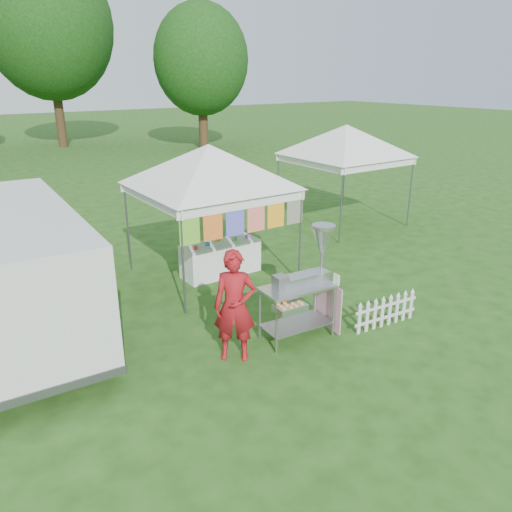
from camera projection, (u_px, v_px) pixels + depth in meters
ground at (310, 336)px, 8.89m from camera, size 120.00×120.00×0.00m
canopy_main at (208, 145)px, 10.57m from camera, size 4.24×4.24×3.45m
canopy_right at (347, 125)px, 14.66m from camera, size 4.24×4.24×3.45m
tree_mid at (48, 25)px, 29.71m from camera, size 7.60×7.60×11.52m
tree_right at (201, 60)px, 29.46m from camera, size 5.60×5.60×8.42m
donut_cart at (309, 274)px, 8.55m from camera, size 1.48×0.92×1.98m
vendor at (235, 306)px, 7.91m from camera, size 0.81×0.76×1.86m
cargo_van at (9, 268)px, 8.67m from camera, size 2.45×5.54×2.26m
picket_fence at (386, 312)px, 9.15m from camera, size 1.44×0.16×0.56m
display_table at (221, 258)px, 11.53m from camera, size 1.80×0.70×0.77m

